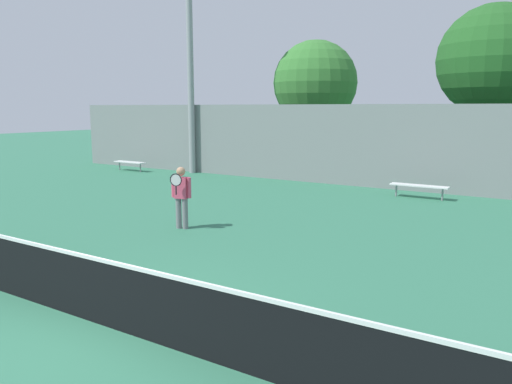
# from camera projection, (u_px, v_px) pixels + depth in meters

# --- Properties ---
(ground_plane) EXTENTS (100.00, 100.00, 0.00)m
(ground_plane) POSITION_uv_depth(u_px,v_px,m) (107.00, 326.00, 6.86)
(ground_plane) COLOR #337556
(tennis_net) EXTENTS (11.51, 0.09, 0.97)m
(tennis_net) POSITION_uv_depth(u_px,v_px,m) (106.00, 292.00, 6.78)
(tennis_net) COLOR black
(tennis_net) RESTS_ON ground_plane
(tennis_player) EXTENTS (0.51, 0.46, 1.54)m
(tennis_player) POSITION_uv_depth(u_px,v_px,m) (181.00, 194.00, 12.27)
(tennis_player) COLOR slate
(tennis_player) RESTS_ON ground_plane
(bench_courtside_far) EXTENTS (1.88, 0.40, 0.44)m
(bench_courtside_far) POSITION_uv_depth(u_px,v_px,m) (419.00, 186.00, 16.44)
(bench_courtside_far) COLOR white
(bench_courtside_far) RESTS_ON ground_plane
(bench_adjacent_court) EXTENTS (1.73, 0.40, 0.44)m
(bench_adjacent_court) POSITION_uv_depth(u_px,v_px,m) (130.00, 163.00, 23.52)
(bench_adjacent_court) COLOR white
(bench_adjacent_court) RESTS_ON ground_plane
(light_pole_near_left) EXTENTS (0.90, 0.60, 10.90)m
(light_pole_near_left) POSITION_uv_depth(u_px,v_px,m) (190.00, 35.00, 21.98)
(light_pole_near_left) COLOR #939399
(light_pole_near_left) RESTS_ON ground_plane
(back_fence) EXTENTS (33.24, 0.06, 3.09)m
(back_fence) POSITION_uv_depth(u_px,v_px,m) (401.00, 148.00, 17.95)
(back_fence) COLOR gray
(back_fence) RESTS_ON ground_plane
(tree_green_broad) EXTENTS (4.11, 4.11, 6.76)m
(tree_green_broad) POSITION_uv_depth(u_px,v_px,m) (493.00, 61.00, 18.58)
(tree_green_broad) COLOR brown
(tree_green_broad) RESTS_ON ground_plane
(tree_dark_dense) EXTENTS (4.01, 4.01, 6.14)m
(tree_dark_dense) POSITION_uv_depth(u_px,v_px,m) (315.00, 83.00, 23.87)
(tree_dark_dense) COLOR brown
(tree_dark_dense) RESTS_ON ground_plane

